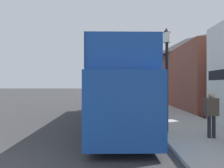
# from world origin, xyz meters

# --- Properties ---
(ground_plane) EXTENTS (144.00, 144.00, 0.00)m
(ground_plane) POSITION_xyz_m (0.00, 21.00, 0.00)
(ground_plane) COLOR #333335
(sidewalk) EXTENTS (3.69, 108.00, 0.14)m
(sidewalk) POSITION_xyz_m (7.39, 18.00, 0.07)
(sidewalk) COLOR #ADAAA3
(sidewalk) RESTS_ON ground_plane
(brick_terrace_rear) EXTENTS (6.00, 18.64, 7.82)m
(brick_terrace_rear) POSITION_xyz_m (12.24, 17.46, 3.91)
(brick_terrace_rear) COLOR brown
(brick_terrace_rear) RESTS_ON ground_plane
(tour_bus) EXTENTS (2.82, 11.06, 3.95)m
(tour_bus) POSITION_xyz_m (3.72, 6.83, 1.77)
(tour_bus) COLOR #19479E
(tour_bus) RESTS_ON ground_plane
(parked_car_ahead_of_bus) EXTENTS (1.96, 4.34, 1.48)m
(parked_car_ahead_of_bus) POSITION_xyz_m (4.43, 14.45, 0.68)
(parked_car_ahead_of_bus) COLOR navy
(parked_car_ahead_of_bus) RESTS_ON ground_plane
(pedestrian_second) EXTENTS (0.48, 0.26, 1.84)m
(pedestrian_second) POSITION_xyz_m (7.48, 3.22, 1.25)
(pedestrian_second) COLOR #232328
(pedestrian_second) RESTS_ON sidewalk
(lamp_post_nearest) EXTENTS (0.35, 0.35, 4.71)m
(lamp_post_nearest) POSITION_xyz_m (5.96, 4.09, 3.39)
(lamp_post_nearest) COLOR black
(lamp_post_nearest) RESTS_ON sidewalk
(lamp_post_second) EXTENTS (0.35, 0.35, 4.95)m
(lamp_post_second) POSITION_xyz_m (5.99, 11.67, 3.54)
(lamp_post_second) COLOR black
(lamp_post_second) RESTS_ON sidewalk
(lamp_post_third) EXTENTS (0.35, 0.35, 5.11)m
(lamp_post_third) POSITION_xyz_m (5.97, 19.24, 3.63)
(lamp_post_third) COLOR black
(lamp_post_third) RESTS_ON sidewalk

